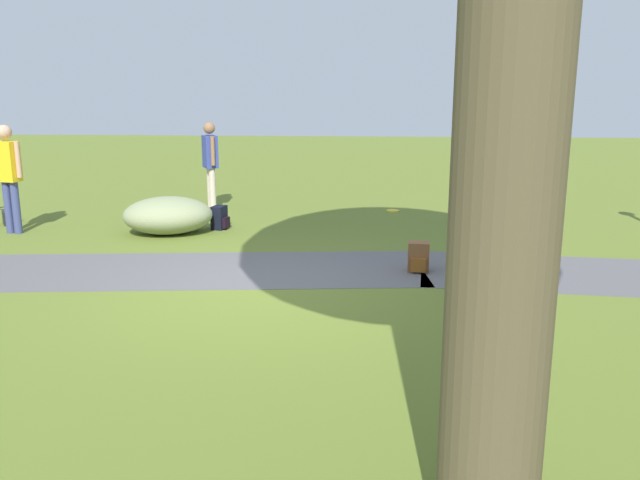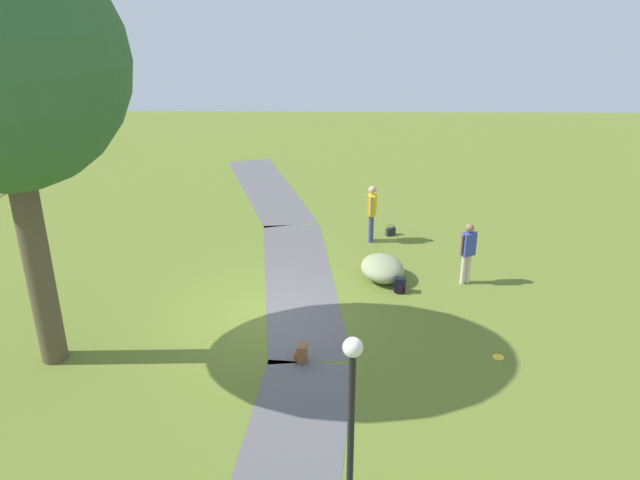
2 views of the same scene
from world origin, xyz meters
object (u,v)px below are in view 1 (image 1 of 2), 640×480
Objects in this scene: man_near_boulder at (210,159)px; frisbee_on_grass at (393,211)px; woman_with_handbag at (8,171)px; backpack_by_boulder at (220,218)px; spare_backpack_on_lawn at (418,257)px; handbag_on_grass at (6,217)px; lawn_boulder at (168,215)px.

man_near_boulder reaches higher than frisbee_on_grass.
backpack_by_boulder is at bearing -170.56° from woman_with_handbag.
woman_with_handbag is at bearing -15.97° from spare_backpack_on_lawn.
handbag_on_grass is 1.51× the size of frisbee_on_grass.
woman_with_handbag reaches higher than backpack_by_boulder.
backpack_by_boulder reaches higher than handbag_on_grass.
handbag_on_grass is (3.09, -0.51, -0.17)m from lawn_boulder.
woman_with_handbag is at bearing 3.36° from lawn_boulder.
woman_with_handbag is 4.78× the size of handbag_on_grass.
backpack_by_boulder is (-0.78, -0.41, -0.12)m from lawn_boulder.
frisbee_on_grass is at bearing -87.62° from spare_backpack_on_lawn.
woman_with_handbag is 6.91m from spare_backpack_on_lawn.
spare_backpack_on_lawn is 4.30m from frisbee_on_grass.
woman_with_handbag reaches higher than spare_backpack_on_lawn.
backpack_by_boulder is at bearing 178.51° from handbag_on_grass.
man_near_boulder is at bearing -152.77° from handbag_on_grass.
handbag_on_grass is at bearing -1.49° from backpack_by_boulder.
spare_backpack_on_lawn is 1.60× the size of frisbee_on_grass.
lawn_boulder is 0.98× the size of man_near_boulder.
woman_with_handbag is 4.50× the size of backpack_by_boulder.
handbag_on_grass is 0.94× the size of backpack_by_boulder.
woman_with_handbag reaches higher than frisbee_on_grass.
spare_backpack_on_lawn is (-4.00, 2.04, -0.12)m from lawn_boulder.
spare_backpack_on_lawn reaches higher than handbag_on_grass.
lawn_boulder reaches higher than handbag_on_grass.
frisbee_on_grass is at bearing -159.44° from woman_with_handbag.
woman_with_handbag is at bearing 126.85° from handbag_on_grass.
man_near_boulder reaches higher than handbag_on_grass.
lawn_boulder is 2.70m from woman_with_handbag.
frisbee_on_grass is (-3.82, -2.25, -0.30)m from lawn_boulder.
woman_with_handbag is 1.05× the size of man_near_boulder.
man_near_boulder is 3.73m from frisbee_on_grass.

